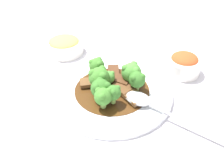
{
  "coord_description": "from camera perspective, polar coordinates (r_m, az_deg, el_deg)",
  "views": [
    {
      "loc": [
        -0.31,
        0.42,
        0.44
      ],
      "look_at": [
        0.0,
        0.0,
        0.03
      ],
      "focal_mm": 42.0,
      "sensor_mm": 36.0,
      "label": 1
    }
  ],
  "objects": [
    {
      "name": "sauce_dish",
      "position": [
        0.53,
        4.77,
        -17.6
      ],
      "size": [
        0.08,
        0.08,
        0.01
      ],
      "color": "white",
      "rests_on": "ground_plane"
    },
    {
      "name": "broccoli_floret_1",
      "position": [
        0.7,
        -3.35,
        4.08
      ],
      "size": [
        0.04,
        0.04,
        0.05
      ],
      "color": "#8EB756",
      "rests_on": "main_plate"
    },
    {
      "name": "paper_napkin",
      "position": [
        0.55,
        -15.27,
        -16.89
      ],
      "size": [
        0.14,
        0.1,
        0.01
      ],
      "color": "silver",
      "rests_on": "ground_plane"
    },
    {
      "name": "beef_strip_2",
      "position": [
        0.64,
        4.72,
        -2.98
      ],
      "size": [
        0.06,
        0.05,
        0.01
      ],
      "color": "brown",
      "rests_on": "main_plate"
    },
    {
      "name": "broccoli_floret_3",
      "position": [
        0.67,
        -0.77,
        1.52
      ],
      "size": [
        0.03,
        0.03,
        0.04
      ],
      "color": "#8EB756",
      "rests_on": "main_plate"
    },
    {
      "name": "broccoli_floret_5",
      "position": [
        0.65,
        5.47,
        1.01
      ],
      "size": [
        0.04,
        0.04,
        0.05
      ],
      "color": "#7FA84C",
      "rests_on": "main_plate"
    },
    {
      "name": "ground_plane",
      "position": [
        0.68,
        -0.0,
        -2.25
      ],
      "size": [
        4.0,
        4.0,
        0.0
      ],
      "primitive_type": "plane",
      "color": "silver"
    },
    {
      "name": "broccoli_floret_7",
      "position": [
        0.68,
        4.23,
        2.63
      ],
      "size": [
        0.05,
        0.05,
        0.06
      ],
      "color": "#8EB756",
      "rests_on": "main_plate"
    },
    {
      "name": "broccoli_floret_4",
      "position": [
        0.65,
        -2.82,
        1.52
      ],
      "size": [
        0.05,
        0.05,
        0.06
      ],
      "color": "#8EB756",
      "rests_on": "main_plate"
    },
    {
      "name": "beef_strip_4",
      "position": [
        0.68,
        -5.0,
        0.33
      ],
      "size": [
        0.06,
        0.06,
        0.01
      ],
      "color": "brown",
      "rests_on": "main_plate"
    },
    {
      "name": "broccoli_floret_2",
      "position": [
        0.62,
        -2.33,
        -0.98
      ],
      "size": [
        0.05,
        0.05,
        0.05
      ],
      "color": "#8EB756",
      "rests_on": "main_plate"
    },
    {
      "name": "beef_strip_1",
      "position": [
        0.66,
        2.14,
        -0.95
      ],
      "size": [
        0.05,
        0.04,
        0.01
      ],
      "color": "brown",
      "rests_on": "main_plate"
    },
    {
      "name": "side_bowl_kimchi",
      "position": [
        0.77,
        15.37,
        4.26
      ],
      "size": [
        0.1,
        0.1,
        0.06
      ],
      "color": "white",
      "rests_on": "ground_plane"
    },
    {
      "name": "beef_strip_3",
      "position": [
        0.72,
        0.31,
        2.71
      ],
      "size": [
        0.06,
        0.06,
        0.01
      ],
      "color": "#56331E",
      "rests_on": "main_plate"
    },
    {
      "name": "side_bowl_appetizer",
      "position": [
        0.85,
        -10.32,
        8.3
      ],
      "size": [
        0.12,
        0.12,
        0.05
      ],
      "color": "white",
      "rests_on": "ground_plane"
    },
    {
      "name": "broccoli_floret_0",
      "position": [
        0.6,
        -1.97,
        -2.69
      ],
      "size": [
        0.04,
        0.04,
        0.05
      ],
      "color": "#7FA84C",
      "rests_on": "main_plate"
    },
    {
      "name": "broccoli_floret_6",
      "position": [
        0.61,
        0.26,
        -1.89
      ],
      "size": [
        0.04,
        0.04,
        0.05
      ],
      "color": "#8EB756",
      "rests_on": "main_plate"
    },
    {
      "name": "main_plate",
      "position": [
        0.68,
        -0.0,
        -1.6
      ],
      "size": [
        0.31,
        0.31,
        0.02
      ],
      "color": "white",
      "rests_on": "ground_plane"
    },
    {
      "name": "serving_spoon",
      "position": [
        0.63,
        7.15,
        -3.76
      ],
      "size": [
        0.24,
        0.05,
        0.01
      ],
      "color": "#B7B7BC",
      "rests_on": "main_plate"
    },
    {
      "name": "beef_strip_0",
      "position": [
        0.69,
        1.44,
        0.9
      ],
      "size": [
        0.06,
        0.04,
        0.02
      ],
      "color": "#56331E",
      "rests_on": "main_plate"
    }
  ]
}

